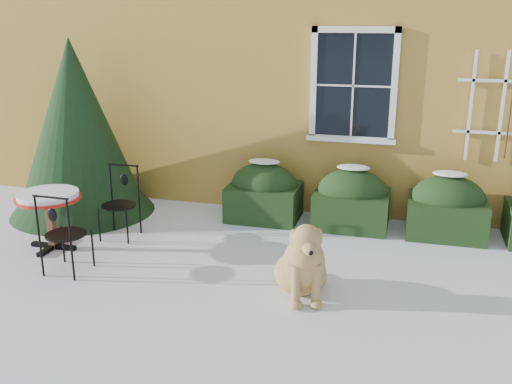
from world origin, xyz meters
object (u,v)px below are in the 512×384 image
(patio_chair_near, at_px, (63,233))
(dog, at_px, (303,265))
(patio_chair_far, at_px, (120,202))
(evergreen_shrub, at_px, (78,145))
(bistro_table, at_px, (49,202))

(patio_chair_near, bearing_deg, dog, -175.71)
(patio_chair_far, bearing_deg, evergreen_shrub, 142.13)
(dog, bearing_deg, patio_chair_far, 138.18)
(bistro_table, xyz_separation_m, dog, (3.41, -0.46, -0.27))
(bistro_table, distance_m, patio_chair_near, 0.86)
(evergreen_shrub, distance_m, dog, 4.32)
(patio_chair_near, distance_m, patio_chair_far, 1.25)
(bistro_table, distance_m, patio_chair_far, 0.93)
(bistro_table, xyz_separation_m, patio_chair_near, (0.60, -0.61, -0.14))
(patio_chair_far, height_order, dog, patio_chair_far)
(evergreen_shrub, xyz_separation_m, patio_chair_far, (1.08, -0.79, -0.57))
(bistro_table, xyz_separation_m, patio_chair_far, (0.66, 0.63, -0.15))
(evergreen_shrub, relative_size, patio_chair_near, 2.65)
(patio_chair_near, bearing_deg, patio_chair_far, -91.76)
(patio_chair_far, relative_size, dog, 0.96)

